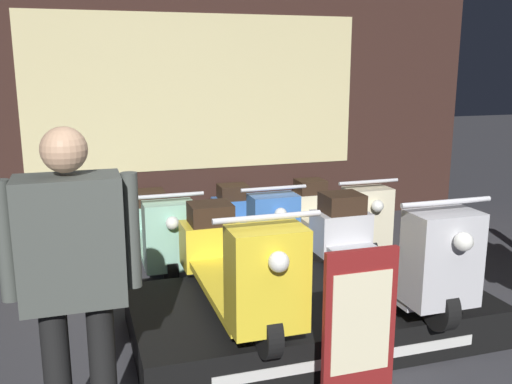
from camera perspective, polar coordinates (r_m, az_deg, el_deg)
shop_wall_back at (r=6.47m, az=-5.95°, el=10.27°), size 6.75×0.09×3.20m
display_platform at (r=4.14m, az=5.43°, el=-12.09°), size 2.47×1.28×0.27m
scooter_display_left at (r=3.77m, az=-2.13°, el=-7.08°), size 0.60×1.78×0.82m
scooter_display_right at (r=4.19m, az=12.73°, el=-5.36°), size 0.60×1.78×0.82m
scooter_backrow_0 at (r=5.54m, az=-9.70°, el=-3.74°), size 0.60×1.78×0.82m
scooter_backrow_1 at (r=5.73m, az=-0.44°, el=-2.99°), size 0.60×1.78×0.82m
scooter_backrow_2 at (r=6.06m, az=8.01°, el=-2.24°), size 0.60×1.78×0.82m
person_left_browsing at (r=2.80m, az=-17.87°, el=-6.97°), size 0.63×0.26×1.60m
price_sign_board at (r=3.16m, az=10.28°, el=-13.69°), size 0.41×0.04×0.94m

